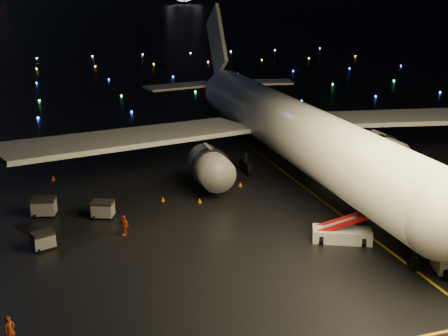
{
  "coord_description": "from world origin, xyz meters",
  "views": [
    {
      "loc": [
        -13.98,
        -35.14,
        20.93
      ],
      "look_at": [
        0.98,
        12.0,
        5.0
      ],
      "focal_mm": 45.0,
      "sensor_mm": 36.0,
      "label": 1
    }
  ],
  "objects": [
    {
      "name": "crew_a",
      "position": [
        -17.53,
        -3.01,
        0.97
      ],
      "size": [
        0.84,
        0.79,
        1.94
      ],
      "primitive_type": "imported",
      "rotation": [
        0.0,
        0.0,
        0.64
      ],
      "color": "#EA5118",
      "rests_on": "ground"
    },
    {
      "name": "safety_cone_3",
      "position": [
        -14.26,
        28.43,
        0.28
      ],
      "size": [
        0.54,
        0.54,
        0.55
      ],
      "primitive_type": "cone",
      "rotation": [
        0.0,
        0.0,
        -0.12
      ],
      "color": "#FD6302",
      "rests_on": "ground"
    },
    {
      "name": "belt_loader",
      "position": [
        9.16,
        4.06,
        1.78
      ],
      "size": [
        7.51,
        4.9,
        3.56
      ],
      "primitive_type": null,
      "rotation": [
        0.0,
        0.0,
        -0.43
      ],
      "color": "silver",
      "rests_on": "ground"
    },
    {
      "name": "lane_centre",
      "position": [
        12.0,
        15.0,
        0.01
      ],
      "size": [
        0.25,
        80.0,
        0.02
      ],
      "primitive_type": "cube",
      "color": "gold",
      "rests_on": "ground"
    },
    {
      "name": "baggage_cart_0",
      "position": [
        -9.98,
        15.56,
        0.84
      ],
      "size": [
        2.36,
        2.04,
        1.68
      ],
      "primitive_type": "cube",
      "rotation": [
        0.0,
        0.0,
        -0.4
      ],
      "color": "gray",
      "rests_on": "ground"
    },
    {
      "name": "airliner",
      "position": [
        12.18,
        25.94,
        9.26
      ],
      "size": [
        66.08,
        62.85,
        18.52
      ],
      "primitive_type": null,
      "rotation": [
        0.0,
        0.0,
        -0.01
      ],
      "color": "silver",
      "rests_on": "ground"
    },
    {
      "name": "ground",
      "position": [
        0.0,
        300.0,
        0.0
      ],
      "size": [
        2000.0,
        2000.0,
        0.0
      ],
      "primitive_type": "plane",
      "color": "black",
      "rests_on": "ground"
    },
    {
      "name": "baggage_cart_1",
      "position": [
        -15.31,
        17.73,
        0.92
      ],
      "size": [
        2.45,
        1.97,
        1.84
      ],
      "primitive_type": "cube",
      "rotation": [
        0.0,
        0.0,
        -0.23
      ],
      "color": "gray",
      "rests_on": "ground"
    },
    {
      "name": "crew_c",
      "position": [
        -8.62,
        10.95,
        0.94
      ],
      "size": [
        0.97,
        1.17,
        1.87
      ],
      "primitive_type": "imported",
      "rotation": [
        0.0,
        0.0,
        -1.01
      ],
      "color": "#EA5118",
      "rests_on": "ground"
    },
    {
      "name": "baggage_cart_2",
      "position": [
        -15.48,
        10.28,
        0.76
      ],
      "size": [
        2.1,
        1.77,
        1.52
      ],
      "primitive_type": "cube",
      "rotation": [
        0.0,
        0.0,
        0.34
      ],
      "color": "gray",
      "rests_on": "ground"
    },
    {
      "name": "taxiway_lights",
      "position": [
        0.0,
        106.0,
        0.18
      ],
      "size": [
        164.0,
        92.0,
        0.36
      ],
      "primitive_type": null,
      "color": "black",
      "rests_on": "ground"
    },
    {
      "name": "safety_cone_2",
      "position": [
        -3.68,
        18.14,
        0.23
      ],
      "size": [
        0.54,
        0.54,
        0.47
      ],
      "primitive_type": "cone",
      "rotation": [
        0.0,
        0.0,
        0.41
      ],
      "color": "#FD6302",
      "rests_on": "ground"
    },
    {
      "name": "safety_cone_1",
      "position": [
        5.41,
        20.02,
        0.25
      ],
      "size": [
        0.5,
        0.5,
        0.49
      ],
      "primitive_type": "cone",
      "rotation": [
        0.0,
        0.0,
        -0.15
      ],
      "color": "#FD6302",
      "rests_on": "ground"
    },
    {
      "name": "safety_cone_0",
      "position": [
        -0.19,
        16.57,
        0.24
      ],
      "size": [
        0.53,
        0.53,
        0.47
      ],
      "primitive_type": "cone",
      "rotation": [
        0.0,
        0.0,
        -0.33
      ],
      "color": "#FD6302",
      "rests_on": "ground"
    }
  ]
}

